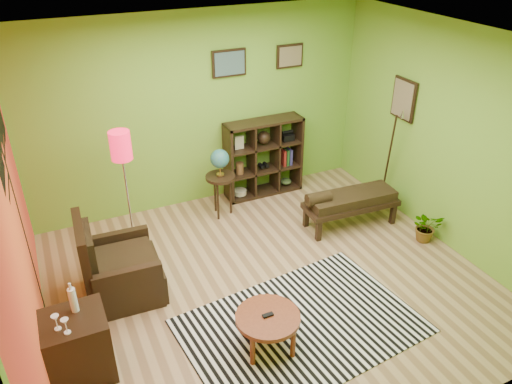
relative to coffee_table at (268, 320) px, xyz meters
name	(u,v)px	position (x,y,z in m)	size (l,w,h in m)	color
ground	(268,282)	(0.45, 0.89, -0.34)	(5.00, 5.00, 0.00)	tan
room_shell	(262,145)	(0.35, 0.90, 1.46)	(5.04, 4.54, 2.82)	#73AE32
zebra_rug	(301,326)	(0.44, 0.09, -0.34)	(2.45, 1.63, 0.01)	white
coffee_table	(268,320)	(0.00, 0.00, 0.00)	(0.65, 0.65, 0.42)	maroon
armchair	(118,272)	(-1.20, 1.43, -0.04)	(0.88, 0.88, 1.02)	black
side_cabinet	(78,346)	(-1.75, 0.43, 0.00)	(0.58, 0.53, 1.00)	black
floor_lamp	(122,157)	(-0.86, 2.13, 1.03)	(0.26, 0.26, 1.70)	silver
globe_table	(220,166)	(0.50, 2.57, 0.44)	(0.42, 0.42, 1.03)	black
cube_shelf	(264,157)	(1.36, 2.92, 0.26)	(1.20, 0.35, 1.20)	black
bench	(349,201)	(2.00, 1.56, 0.05)	(1.37, 0.56, 0.62)	black
potted_plant	(426,229)	(2.75, 0.81, -0.18)	(0.39, 0.43, 0.33)	#26661E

